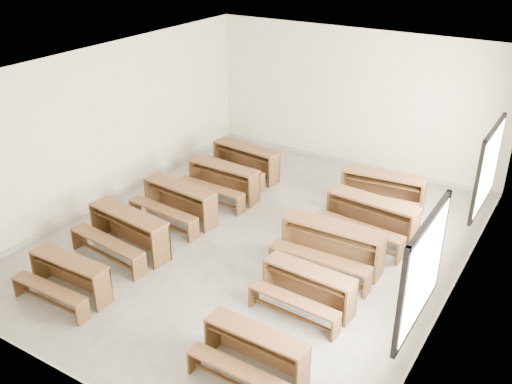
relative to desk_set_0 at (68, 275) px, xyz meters
The scene contains 11 objects.
room 3.83m from the desk_set_0, 59.74° to the left, with size 8.50×8.50×3.20m.
desk_set_0 is the anchor object (origin of this frame).
desk_set_1 1.46m from the desk_set_0, 95.05° to the left, with size 1.73×1.03×0.74m.
desk_set_2 2.85m from the desk_set_0, 92.04° to the left, with size 1.65×0.96×0.71m.
desk_set_3 4.12m from the desk_set_0, 89.17° to the left, with size 1.60×0.87×0.71m.
desk_set_4 5.22m from the desk_set_0, 91.04° to the left, with size 1.70×1.01×0.73m.
desk_set_5 3.36m from the desk_set_0, ahead, with size 1.43×0.76×0.64m.
desk_set_6 3.71m from the desk_set_0, 26.96° to the left, with size 1.48×0.82×0.65m.
desk_set_7 4.27m from the desk_set_0, 42.67° to the left, with size 1.74×0.94×0.77m.
desk_set_8 5.33m from the desk_set_0, 51.40° to the left, with size 1.77×1.03×0.76m.
desk_set_9 6.21m from the desk_set_0, 60.06° to the left, with size 1.73×1.02×0.75m.
Camera 1 is at (4.76, -7.68, 5.42)m, focal length 40.00 mm.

